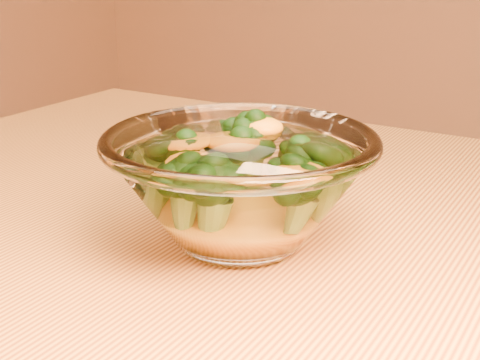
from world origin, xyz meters
name	(u,v)px	position (x,y,z in m)	size (l,w,h in m)	color
glass_bowl	(240,186)	(-0.09, -0.03, 0.80)	(0.22, 0.22, 0.10)	white
cheese_sauce	(240,210)	(-0.09, -0.03, 0.78)	(0.11, 0.11, 0.03)	gold
broccoli_heap	(243,167)	(-0.09, -0.02, 0.81)	(0.16, 0.14, 0.07)	black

